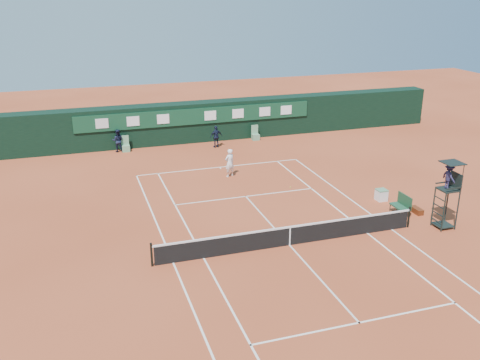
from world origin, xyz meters
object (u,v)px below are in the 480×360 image
object	(u,v)px
tennis_net	(290,235)
cooler	(381,195)
player_bench	(402,204)
umpire_chair	(449,181)
player	(230,163)

from	to	relation	value
tennis_net	cooler	bearing A→B (deg)	26.56
player_bench	cooler	size ratio (longest dim) A/B	1.86
umpire_chair	player	distance (m)	13.25
umpire_chair	cooler	bearing A→B (deg)	103.35
player_bench	umpire_chair	bearing A→B (deg)	-62.84
player	umpire_chair	bearing A→B (deg)	107.15
cooler	player_bench	bearing A→B (deg)	-91.90
tennis_net	player_bench	xyz separation A→B (m)	(6.99, 1.46, 0.09)
umpire_chair	tennis_net	bearing A→B (deg)	175.97
umpire_chair	player_bench	bearing A→B (deg)	117.16
tennis_net	player	xyz separation A→B (m)	(0.11, 9.95, 0.39)
tennis_net	player_bench	world-z (taller)	same
player_bench	cooler	distance (m)	2.09
tennis_net	cooler	distance (m)	7.89
cooler	player	xyz separation A→B (m)	(-6.95, 6.42, 0.58)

